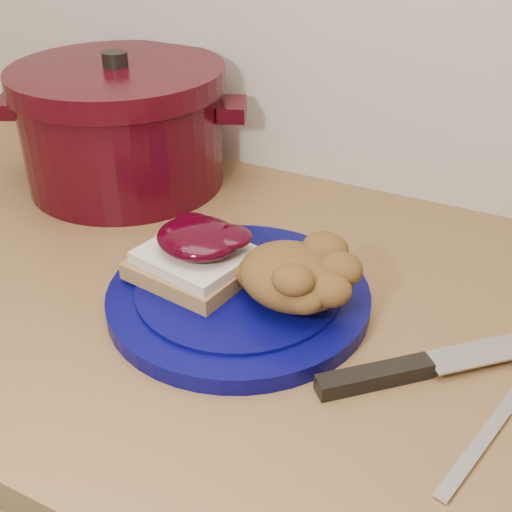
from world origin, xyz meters
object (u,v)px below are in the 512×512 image
at_px(plate, 239,296).
at_px(dutch_oven, 123,126).
at_px(chef_knife, 414,368).
at_px(butter_knife, 484,438).
at_px(pepper_grinder, 146,133).

relative_size(plate, dutch_oven, 0.72).
distance_m(plate, chef_knife, 0.19).
bearing_deg(butter_knife, plate, 88.20).
distance_m(plate, dutch_oven, 0.35).
bearing_deg(chef_knife, pepper_grinder, 108.33).
relative_size(chef_knife, pepper_grinder, 1.73).
distance_m(butter_knife, dutch_oven, 0.61).
distance_m(butter_knife, pepper_grinder, 0.60).
bearing_deg(butter_knife, chef_knife, 68.95).
relative_size(butter_knife, pepper_grinder, 1.17).
xyz_separation_m(dutch_oven, pepper_grinder, (0.02, 0.03, -0.02)).
height_order(chef_knife, dutch_oven, dutch_oven).
bearing_deg(dutch_oven, pepper_grinder, 61.75).
relative_size(dutch_oven, pepper_grinder, 2.90).
relative_size(chef_knife, dutch_oven, 0.60).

